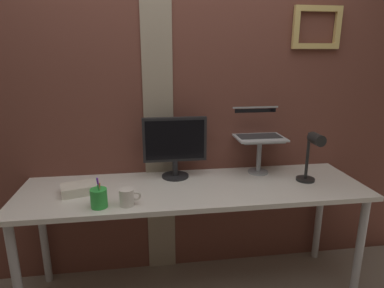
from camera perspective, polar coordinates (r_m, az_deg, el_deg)
The scene contains 9 objects.
brick_wall_back at distance 2.29m, azimuth -3.47°, elevation 6.48°, with size 3.72×0.15×2.43m.
desk at distance 2.11m, azimuth 0.39°, elevation -9.27°, with size 2.15×0.61×0.76m.
monitor at distance 2.16m, azimuth -3.07°, elevation 0.19°, with size 0.42×0.18×0.41m.
laptop_stand at distance 2.31m, azimuth 11.57°, elevation -1.03°, with size 0.28×0.22×0.25m.
laptop at distance 2.33m, azimuth 11.25°, elevation 2.49°, with size 0.33×0.27×0.20m.
desk_lamp at distance 2.19m, azimuth 20.11°, elevation -1.38°, with size 0.12×0.20×0.34m.
pen_cup at distance 1.87m, azimuth -15.82°, elevation -8.97°, with size 0.09×0.09×0.17m.
coffee_mug at distance 1.85m, azimuth -11.15°, elevation -9.03°, with size 0.12×0.08×0.09m.
paper_clutter_stack at distance 2.09m, azimuth -18.99°, elevation -7.36°, with size 0.20×0.14×0.05m, color silver.
Camera 1 is at (-0.18, -1.77, 1.57)m, focal length 30.79 mm.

